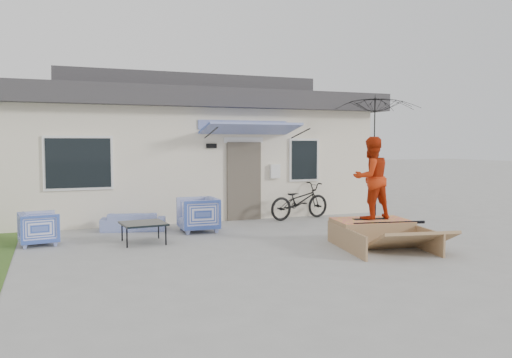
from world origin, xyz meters
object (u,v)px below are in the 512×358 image
object	(u,v)px
loveseat	(133,218)
skater	(371,177)
patio_umbrella	(376,155)
armchair_left	(39,227)
coffee_table	(143,233)
skate_ramp	(371,232)
bicycle	(300,197)
skateboard	(370,219)
armchair_right	(198,213)

from	to	relation	value
loveseat	skater	world-z (taller)	skater
patio_umbrella	skater	xyz separation A→B (m)	(-2.14, -2.94, -0.36)
loveseat	armchair_left	bearing A→B (deg)	41.19
coffee_table	skate_ramp	world-z (taller)	skate_ramp
loveseat	coffee_table	bearing A→B (deg)	102.39
loveseat	skater	size ratio (longest dim) A/B	0.88
loveseat	bicycle	bearing A→B (deg)	-163.64
skateboard	skater	bearing A→B (deg)	0.00
coffee_table	bicycle	xyz separation A→B (m)	(4.52, 1.86, 0.39)
armchair_right	coffee_table	bearing A→B (deg)	-55.09
armchair_left	patio_umbrella	world-z (taller)	patio_umbrella
coffee_table	skater	xyz separation A→B (m)	(4.35, -1.78, 1.17)
loveseat	armchair_right	bearing A→B (deg)	166.39
loveseat	skateboard	world-z (taller)	loveseat
patio_umbrella	coffee_table	bearing A→B (deg)	-169.84
armchair_left	skater	world-z (taller)	skater
loveseat	bicycle	xyz separation A→B (m)	(4.50, 0.23, 0.31)
armchair_left	skater	size ratio (longest dim) A/B	0.45
loveseat	skate_ramp	xyz separation A→B (m)	(4.31, -3.46, -0.04)
bicycle	skateboard	xyz separation A→B (m)	(-0.17, -3.64, -0.08)
loveseat	coffee_table	xyz separation A→B (m)	(-0.03, -1.63, -0.08)
loveseat	patio_umbrella	distance (m)	6.64
loveseat	armchair_right	distance (m)	1.57
armchair_left	skater	bearing A→B (deg)	-117.71
skateboard	armchair_left	bearing A→B (deg)	170.26
patio_umbrella	skateboard	bearing A→B (deg)	-125.99
bicycle	patio_umbrella	distance (m)	2.38
patio_umbrella	skate_ramp	xyz separation A→B (m)	(-2.14, -2.99, -1.50)
patio_umbrella	skate_ramp	distance (m)	3.97
bicycle	patio_umbrella	size ratio (longest dim) A/B	0.67
skate_ramp	armchair_left	bearing A→B (deg)	169.51
patio_umbrella	skate_ramp	world-z (taller)	patio_umbrella
loveseat	patio_umbrella	size ratio (longest dim) A/B	0.53
coffee_table	loveseat	bearing A→B (deg)	88.97
coffee_table	patio_umbrella	bearing A→B (deg)	10.16
skate_ramp	skater	xyz separation A→B (m)	(0.01, 0.05, 1.14)
bicycle	skate_ramp	xyz separation A→B (m)	(-0.18, -3.69, -0.35)
coffee_table	skateboard	size ratio (longest dim) A/B	1.19
skateboard	skate_ramp	bearing A→B (deg)	-89.66
bicycle	skate_ramp	size ratio (longest dim) A/B	0.95
skate_ramp	bicycle	bearing A→B (deg)	97.25
armchair_left	skate_ramp	xyz separation A→B (m)	(6.36, -2.38, -0.13)
armchair_left	armchair_right	distance (m)	3.45
skateboard	skater	world-z (taller)	skater
coffee_table	patio_umbrella	distance (m)	6.77
loveseat	armchair_left	size ratio (longest dim) A/B	1.98
armchair_right	loveseat	bearing A→B (deg)	-115.20
armchair_right	coffee_table	size ratio (longest dim) A/B	1.03
coffee_table	skate_ramp	bearing A→B (deg)	-22.82
loveseat	coffee_table	distance (m)	1.63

